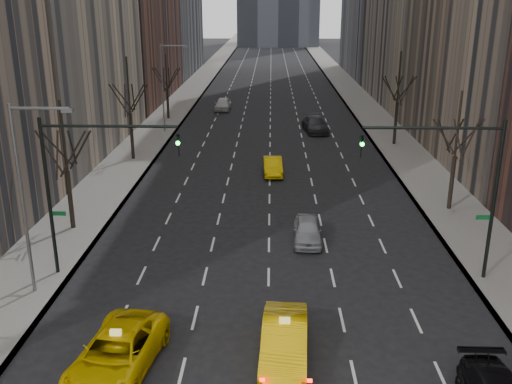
{
  "coord_description": "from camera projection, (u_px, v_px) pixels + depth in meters",
  "views": [
    {
      "loc": [
        0.04,
        -14.05,
        13.37
      ],
      "look_at": [
        -0.72,
        15.12,
        3.5
      ],
      "focal_mm": 40.0,
      "sensor_mm": 36.0,
      "label": 1
    }
  ],
  "objects": [
    {
      "name": "far_taxi",
      "position": [
        273.0,
        166.0,
        45.8
      ],
      "size": [
        1.62,
        4.18,
        1.36
      ],
      "primitive_type": "imported",
      "rotation": [
        0.0,
        0.0,
        0.04
      ],
      "color": "yellow",
      "rests_on": "ground"
    },
    {
      "name": "tree_lw_c",
      "position": [
        130.0,
        114.0,
        48.79
      ],
      "size": [
        3.36,
        3.5,
        8.74
      ],
      "color": "black",
      "rests_on": "ground"
    },
    {
      "name": "traffic_mast_left",
      "position": [
        80.0,
        172.0,
        27.42
      ],
      "size": [
        6.69,
        0.39,
        8.0
      ],
      "color": "black",
      "rests_on": "ground"
    },
    {
      "name": "taxi_suv",
      "position": [
        117.0,
        354.0,
        21.34
      ],
      "size": [
        3.39,
        6.0,
        1.58
      ],
      "primitive_type": "imported",
      "rotation": [
        0.0,
        0.0,
        -0.14
      ],
      "color": "#DFB904",
      "rests_on": "ground"
    },
    {
      "name": "tree_rw_b",
      "position": [
        455.0,
        157.0,
        36.94
      ],
      "size": [
        3.36,
        3.5,
        7.82
      ],
      "color": "black",
      "rests_on": "ground"
    },
    {
      "name": "tree_lw_d",
      "position": [
        167.0,
        89.0,
        65.99
      ],
      "size": [
        3.36,
        3.5,
        7.36
      ],
      "color": "black",
      "rests_on": "ground"
    },
    {
      "name": "tree_lw_b",
      "position": [
        67.0,
        171.0,
        33.74
      ],
      "size": [
        3.36,
        3.5,
        7.82
      ],
      "color": "black",
      "rests_on": "ground"
    },
    {
      "name": "sidewalk_right",
      "position": [
        354.0,
        95.0,
        83.56
      ],
      "size": [
        4.5,
        320.0,
        0.15
      ],
      "primitive_type": "cube",
      "color": "slate",
      "rests_on": "ground"
    },
    {
      "name": "taxi_sedan",
      "position": [
        284.0,
        342.0,
        22.04
      ],
      "size": [
        2.0,
        5.08,
        1.65
      ],
      "primitive_type": "imported",
      "rotation": [
        0.0,
        0.0,
        -0.05
      ],
      "color": "#EFB805",
      "rests_on": "ground"
    },
    {
      "name": "far_suv_grey",
      "position": [
        315.0,
        124.0,
        60.53
      ],
      "size": [
        2.91,
        5.72,
        1.59
      ],
      "primitive_type": "imported",
      "rotation": [
        0.0,
        0.0,
        0.13
      ],
      "color": "#2E2D32",
      "rests_on": "ground"
    },
    {
      "name": "streetlight_near",
      "position": [
        28.0,
        182.0,
        25.53
      ],
      "size": [
        2.83,
        0.22,
        9.0
      ],
      "color": "slate",
      "rests_on": "ground"
    },
    {
      "name": "far_car_white",
      "position": [
        223.0,
        104.0,
        72.33
      ],
      "size": [
        2.05,
        4.67,
        1.57
      ],
      "primitive_type": "imported",
      "rotation": [
        0.0,
        0.0,
        -0.04
      ],
      "color": "silver",
      "rests_on": "ground"
    },
    {
      "name": "streetlight_far",
      "position": [
        165.0,
        79.0,
        58.67
      ],
      "size": [
        2.83,
        0.22,
        9.0
      ],
      "color": "slate",
      "rests_on": "ground"
    },
    {
      "name": "silver_sedan_ahead",
      "position": [
        308.0,
        230.0,
        33.03
      ],
      "size": [
        1.77,
        4.09,
        1.38
      ],
      "primitive_type": "imported",
      "rotation": [
        0.0,
        0.0,
        -0.04
      ],
      "color": "gray",
      "rests_on": "ground"
    },
    {
      "name": "traffic_mast_right",
      "position": [
        462.0,
        175.0,
        26.97
      ],
      "size": [
        6.69,
        0.39,
        8.0
      ],
      "color": "black",
      "rests_on": "ground"
    },
    {
      "name": "sidewalk_left",
      "position": [
        188.0,
        94.0,
        84.16
      ],
      "size": [
        4.5,
        320.0,
        0.15
      ],
      "primitive_type": "cube",
      "color": "slate",
      "rests_on": "ground"
    },
    {
      "name": "tree_rw_c",
      "position": [
        397.0,
        104.0,
        53.88
      ],
      "size": [
        3.36,
        3.5,
        8.74
      ],
      "color": "black",
      "rests_on": "ground"
    }
  ]
}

